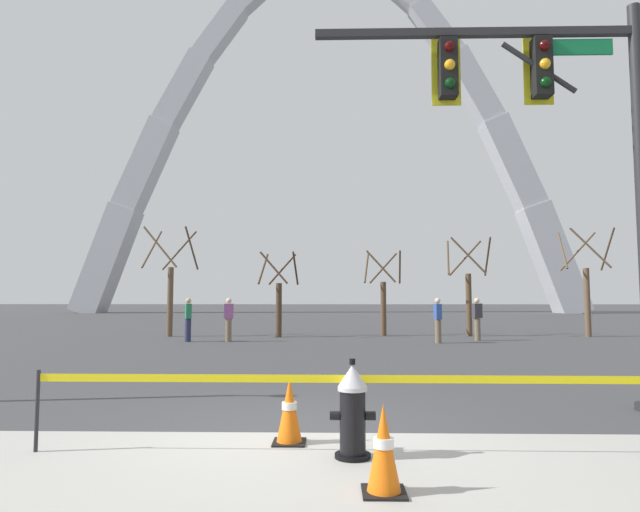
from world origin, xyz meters
name	(u,v)px	position (x,y,z in m)	size (l,w,h in m)	color
ground_plane	(294,433)	(0.00, 0.00, 0.00)	(240.00, 240.00, 0.00)	#3D3D3F
fire_hydrant	(353,411)	(0.66, -1.00, 0.47)	(0.46, 0.48, 0.99)	black
caution_tape_barrier	(337,395)	(0.51, -0.89, 0.61)	(6.31, 0.08, 0.85)	#232326
traffic_cone_by_hydrant	(289,411)	(-0.01, -0.49, 0.36)	(0.36, 0.36, 0.73)	black
traffic_cone_mid_sidewalk	(384,450)	(0.88, -1.98, 0.36)	(0.36, 0.36, 0.73)	black
traffic_signal_gantry	(561,131)	(3.87, 1.36, 4.07)	(5.02, 0.44, 6.00)	#232326
monument_arch	(328,147)	(0.00, 49.11, 17.51)	(53.20, 2.95, 39.69)	#B2B5BC
tree_far_left	(170,288)	(-6.27, 15.62, 2.00)	(2.07, 2.08, 4.49)	brown
tree_left_mid	(279,299)	(-1.72, 15.37, 1.53)	(1.60, 1.61, 3.45)	#473323
tree_center_left	(383,298)	(2.62, 16.28, 1.58)	(1.66, 1.67, 3.57)	brown
tree_center_right	(468,292)	(6.19, 16.18, 1.82)	(1.89, 1.90, 4.10)	brown
tree_right_mid	(586,289)	(10.98, 15.91, 1.97)	(2.04, 2.05, 4.43)	brown
pedestrian_walking_left	(438,320)	(4.20, 12.64, 0.82)	(0.24, 0.36, 1.59)	brown
pedestrian_standing_center	(477,319)	(5.89, 13.76, 0.82)	(0.39, 0.31, 1.59)	brown
pedestrian_walking_right	(188,319)	(-4.80, 13.04, 0.82)	(0.31, 0.39, 1.59)	#232847
pedestrian_near_trees	(229,319)	(-3.32, 13.08, 0.82)	(0.37, 0.26, 1.59)	brown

